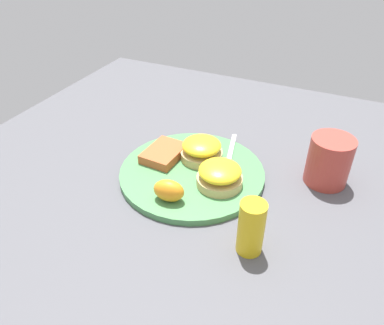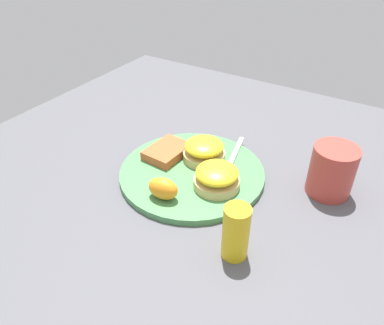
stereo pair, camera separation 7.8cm
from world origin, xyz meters
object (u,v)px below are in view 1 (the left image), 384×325
Objects in this scene: sandwich_benedict_right at (202,149)px; sandwich_benedict_left at (220,175)px; orange_wedge at (169,191)px; fork at (228,165)px; cup at (329,160)px; hashbrown_patty at (164,153)px; condiment_bottle at (251,228)px.

sandwich_benedict_left is at bearing -135.11° from sandwich_benedict_right.
fork is at bearing -22.75° from orange_wedge.
sandwich_benedict_left is at bearing -174.43° from fork.
fork is 0.21m from cup.
orange_wedge is at bearing 157.25° from fork.
sandwich_benedict_left is 0.94× the size of hashbrown_patty.
sandwich_benedict_right is 0.77× the size of cup.
hashbrown_patty reaches higher than fork.
sandwich_benedict_left is 0.23m from cup.
sandwich_benedict_right is 0.15m from orange_wedge.
orange_wedge is 0.18m from condiment_bottle.
condiment_bottle reaches higher than orange_wedge.
cup is at bearing -51.62° from orange_wedge.
hashbrown_patty is 0.82× the size of cup.
fork is 1.85× the size of cup.
hashbrown_patty is 0.14m from fork.
hashbrown_patty is at bearing 103.62° from cup.
cup is (0.06, -0.20, 0.04)m from fork.
orange_wedge reaches higher than fork.
sandwich_benedict_right is 0.42× the size of fork.
orange_wedge is 0.33m from cup.
hashbrown_patty is 0.44× the size of fork.
sandwich_benedict_right reaches higher than fork.
condiment_bottle is (-0.17, -0.25, 0.03)m from hashbrown_patty.
cup is at bearing -74.31° from fork.
condiment_bottle reaches higher than fork.
sandwich_benedict_left is 0.15m from hashbrown_patty.
condiment_bottle is at bearing -140.84° from sandwich_benedict_left.
cup reaches higher than hashbrown_patty.
hashbrown_patty is at bearing 74.96° from sandwich_benedict_left.
sandwich_benedict_left is 0.07m from fork.
condiment_bottle is (-0.13, -0.10, 0.01)m from sandwich_benedict_left.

